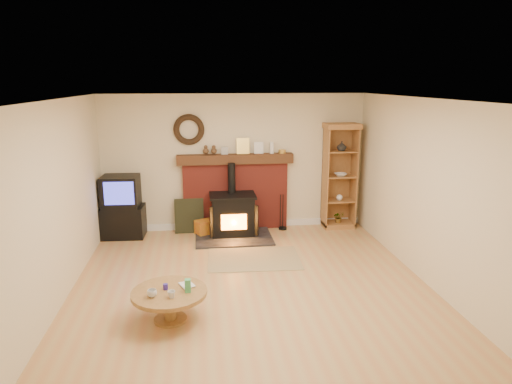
{
  "coord_description": "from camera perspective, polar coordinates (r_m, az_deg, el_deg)",
  "views": [
    {
      "loc": [
        -0.68,
        -5.86,
        2.83
      ],
      "look_at": [
        0.19,
        1.0,
        1.14
      ],
      "focal_mm": 32.0,
      "sensor_mm": 36.0,
      "label": 1
    }
  ],
  "objects": [
    {
      "name": "fire_tools",
      "position": [
        8.93,
        3.31,
        -4.03
      ],
      "size": [
        0.16,
        0.16,
        0.7
      ],
      "color": "black",
      "rests_on": "ground"
    },
    {
      "name": "area_rug",
      "position": [
        7.51,
        -0.26,
        -8.34
      ],
      "size": [
        1.53,
        1.09,
        0.01
      ],
      "primitive_type": "cube",
      "rotation": [
        0.0,
        0.0,
        -0.05
      ],
      "color": "brown",
      "rests_on": "ground"
    },
    {
      "name": "curio_cabinet",
      "position": [
        9.02,
        10.36,
        1.97
      ],
      "size": [
        0.66,
        0.47,
        2.05
      ],
      "color": "brown",
      "rests_on": "ground"
    },
    {
      "name": "room_shell",
      "position": [
        6.09,
        -0.84,
        3.21
      ],
      "size": [
        5.02,
        5.52,
        2.61
      ],
      "color": "beige",
      "rests_on": "ground"
    },
    {
      "name": "coffee_table",
      "position": [
        5.7,
        -10.77,
        -12.72
      ],
      "size": [
        0.91,
        0.91,
        0.55
      ],
      "color": "brown",
      "rests_on": "ground"
    },
    {
      "name": "wood_stove",
      "position": [
        8.52,
        -2.92,
        -2.95
      ],
      "size": [
        1.4,
        1.0,
        1.34
      ],
      "color": "black",
      "rests_on": "ground"
    },
    {
      "name": "leaning_painting",
      "position": [
        8.78,
        -8.35,
        -2.96
      ],
      "size": [
        0.55,
        0.15,
        0.65
      ],
      "primitive_type": "cube",
      "rotation": [
        -0.17,
        0.0,
        0.0
      ],
      "color": "black",
      "rests_on": "ground"
    },
    {
      "name": "ground",
      "position": [
        6.54,
        -0.53,
        -11.89
      ],
      "size": [
        5.5,
        5.5,
        0.0
      ],
      "primitive_type": "plane",
      "color": "tan",
      "rests_on": "ground"
    },
    {
      "name": "tv_unit",
      "position": [
        8.75,
        -16.42,
        -1.91
      ],
      "size": [
        0.81,
        0.59,
        1.15
      ],
      "color": "black",
      "rests_on": "ground"
    },
    {
      "name": "chimney_breast",
      "position": [
        8.79,
        -2.57,
        0.4
      ],
      "size": [
        2.2,
        0.22,
        1.78
      ],
      "color": "maroon",
      "rests_on": "ground"
    },
    {
      "name": "firelog_box",
      "position": [
        8.69,
        -6.06,
        -4.39
      ],
      "size": [
        0.51,
        0.43,
        0.27
      ],
      "primitive_type": "cube",
      "rotation": [
        0.0,
        0.0,
        0.41
      ],
      "color": "gold",
      "rests_on": "ground"
    }
  ]
}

